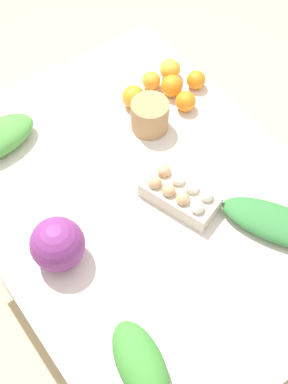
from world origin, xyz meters
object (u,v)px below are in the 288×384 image
(orange_1, at_px, (196,80))
(orange_5, at_px, (151,81))
(orange_3, at_px, (170,69))
(paper_bag, at_px, (150,116))
(greens_bunch_dandelion, at_px, (278,224))
(greens_bunch_scallion, at_px, (140,364))
(egg_carton, at_px, (180,194))
(cabbage_purple, at_px, (58,244))
(orange_0, at_px, (172,86))
(orange_2, at_px, (133,97))
(orange_4, at_px, (186,101))

(orange_1, relative_size, orange_5, 1.02)
(orange_3, distance_m, orange_5, 0.09)
(paper_bag, height_order, greens_bunch_dandelion, paper_bag)
(greens_bunch_scallion, bearing_deg, paper_bag, -38.22)
(orange_1, distance_m, orange_3, 0.11)
(egg_carton, relative_size, paper_bag, 2.05)
(cabbage_purple, relative_size, greens_bunch_scallion, 0.65)
(greens_bunch_scallion, height_order, orange_5, greens_bunch_scallion)
(greens_bunch_dandelion, height_order, orange_0, orange_0)
(orange_2, bearing_deg, paper_bag, 172.60)
(cabbage_purple, bearing_deg, orange_1, -68.03)
(orange_5, bearing_deg, greens_bunch_dandelion, 175.84)
(paper_bag, bearing_deg, orange_3, -53.60)
(cabbage_purple, height_order, orange_3, cabbage_purple)
(orange_4, height_order, orange_5, orange_4)
(orange_2, bearing_deg, egg_carton, 163.41)
(cabbage_purple, bearing_deg, orange_2, -55.04)
(paper_bag, bearing_deg, cabbage_purple, 116.22)
(orange_1, height_order, orange_4, orange_4)
(greens_bunch_dandelion, bearing_deg, orange_1, -16.70)
(cabbage_purple, relative_size, orange_2, 1.93)
(greens_bunch_dandelion, distance_m, orange_3, 0.74)
(greens_bunch_scallion, distance_m, orange_4, 0.95)
(cabbage_purple, relative_size, orange_5, 2.36)
(greens_bunch_scallion, distance_m, greens_bunch_dandelion, 0.60)
(orange_2, bearing_deg, orange_3, -79.50)
(greens_bunch_dandelion, relative_size, orange_2, 4.34)
(orange_0, relative_size, orange_5, 1.17)
(greens_bunch_dandelion, bearing_deg, orange_0, -8.17)
(orange_0, distance_m, orange_4, 0.09)
(cabbage_purple, distance_m, greens_bunch_dandelion, 0.67)
(orange_1, height_order, orange_3, orange_3)
(cabbage_purple, bearing_deg, orange_4, -69.67)
(egg_carton, relative_size, orange_0, 3.38)
(orange_0, height_order, orange_2, orange_2)
(orange_2, bearing_deg, greens_bunch_dandelion, -175.63)
(orange_5, bearing_deg, orange_1, -125.45)
(paper_bag, bearing_deg, orange_0, -63.14)
(greens_bunch_dandelion, xyz_separation_m, orange_0, (0.65, -0.09, 0.01))
(greens_bunch_dandelion, relative_size, orange_5, 5.29)
(paper_bag, distance_m, orange_1, 0.26)
(orange_3, distance_m, orange_4, 0.17)
(cabbage_purple, height_order, orange_0, cabbage_purple)
(paper_bag, distance_m, greens_bunch_dandelion, 0.58)
(egg_carton, distance_m, orange_0, 0.48)
(orange_2, bearing_deg, cabbage_purple, 124.96)
(orange_0, xyz_separation_m, orange_2, (0.04, 0.15, 0.00))
(orange_0, bearing_deg, greens_bunch_scallion, 137.47)
(cabbage_purple, relative_size, orange_1, 2.30)
(cabbage_purple, relative_size, egg_carton, 0.60)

